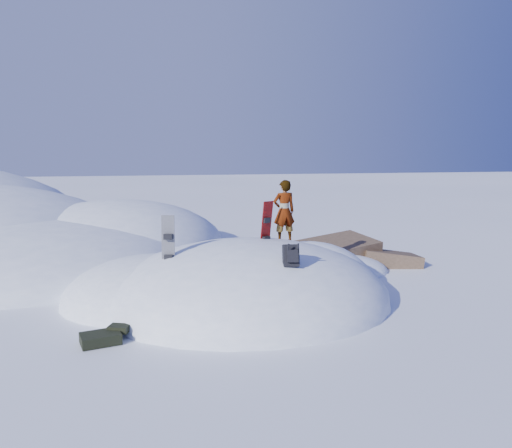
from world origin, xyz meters
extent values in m
plane|color=white|center=(0.00, 0.00, 0.00)|extent=(120.00, 120.00, 0.00)
ellipsoid|color=white|center=(0.00, 0.00, 0.00)|extent=(7.00, 6.00, 3.00)
ellipsoid|color=white|center=(-2.20, 0.60, 0.00)|extent=(4.40, 4.00, 2.20)
ellipsoid|color=white|center=(1.80, 0.80, 0.00)|extent=(3.60, 3.20, 2.50)
ellipsoid|color=white|center=(-6.00, 5.00, 0.00)|extent=(10.00, 9.00, 2.80)
ellipsoid|color=white|center=(-3.50, 7.50, 0.00)|extent=(8.00, 8.00, 3.60)
ellipsoid|color=white|center=(-5.50, 4.00, 0.00)|extent=(6.00, 5.00, 1.80)
cube|color=brown|center=(3.60, 3.40, 0.10)|extent=(2.82, 2.41, 1.62)
cube|color=brown|center=(5.20, 3.00, -0.10)|extent=(2.16, 1.80, 1.33)
cube|color=brown|center=(4.20, 4.60, 0.00)|extent=(2.08, 2.01, 1.10)
ellipsoid|color=white|center=(3.20, 2.40, 0.00)|extent=(3.20, 2.40, 1.00)
cube|color=red|center=(0.56, 0.42, 1.62)|extent=(0.37, 0.35, 1.56)
cube|color=black|center=(0.56, 0.35, 1.94)|extent=(0.22, 0.20, 0.14)
cube|color=black|center=(0.56, 0.35, 1.47)|extent=(0.22, 0.20, 0.14)
cube|color=black|center=(-1.85, -0.31, 1.42)|extent=(0.32, 0.20, 1.57)
cube|color=black|center=(-1.85, -0.38, 1.73)|extent=(0.21, 0.16, 0.13)
cube|color=black|center=(-1.85, -0.38, 1.26)|extent=(0.21, 0.16, 0.13)
cube|color=black|center=(0.65, -1.55, 1.44)|extent=(0.37, 0.38, 0.51)
cube|color=black|center=(0.65, -1.70, 1.46)|extent=(0.25, 0.19, 0.28)
cylinder|color=black|center=(0.55, -1.67, 1.57)|extent=(0.04, 0.19, 0.35)
cylinder|color=black|center=(0.76, -1.67, 1.57)|extent=(0.04, 0.19, 0.35)
cube|color=black|center=(-3.21, -2.03, 0.11)|extent=(0.82, 0.67, 0.20)
cube|color=black|center=(-2.88, -1.81, 0.20)|extent=(0.46, 0.40, 0.13)
imported|color=slate|center=(1.10, 0.68, 2.10)|extent=(0.62, 0.44, 1.60)
camera|label=1|loc=(-2.17, -11.46, 3.66)|focal=35.00mm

